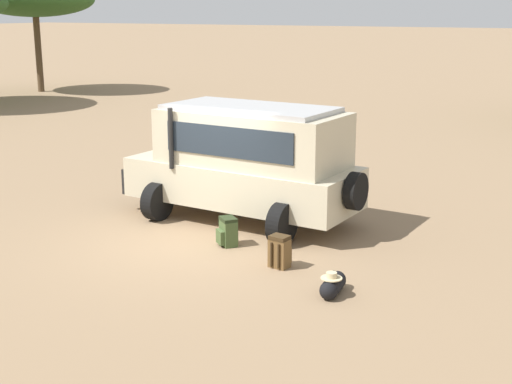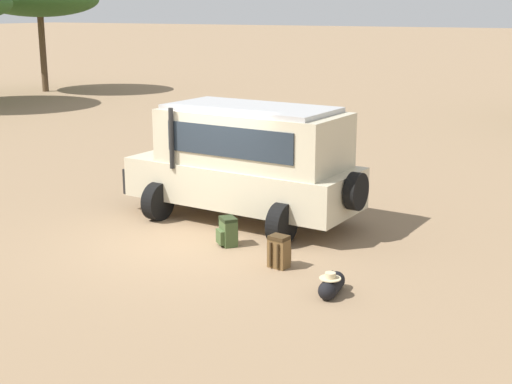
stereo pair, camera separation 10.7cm
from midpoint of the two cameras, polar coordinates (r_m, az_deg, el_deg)
ground_plane at (r=13.72m, az=-5.15°, el=-4.12°), size 320.00×320.00×0.00m
safari_vehicle at (r=14.83m, az=-0.51°, el=2.54°), size 5.41×2.92×2.44m
backpack_beside_front_wheel at (r=12.37m, az=2.12°, el=-4.81°), size 0.37×0.39×0.58m
backpack_cluster_center at (r=13.49m, az=-2.06°, el=-3.20°), size 0.47×0.47×0.55m
duffel_bag_low_black_case at (r=11.34m, az=6.34°, el=-7.40°), size 0.35×0.79×0.39m
acacia_tree_far_left at (r=40.29m, az=-16.89°, el=14.52°), size 6.49×5.82×5.73m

